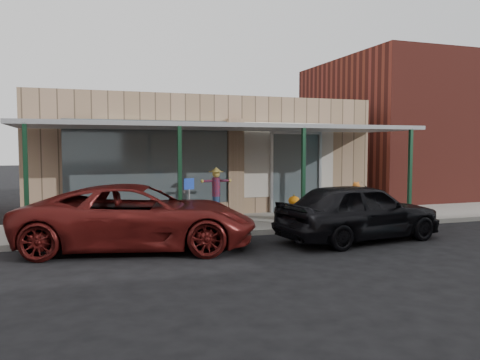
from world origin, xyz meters
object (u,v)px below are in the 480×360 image
object	(u,v)px
barrel_scarecrow	(216,202)
handicap_sign	(189,197)
barrel_pumpkin	(294,211)
parked_sedan	(359,211)
car_maroon	(139,217)

from	to	relation	value
barrel_scarecrow	handicap_sign	distance (m)	2.14
barrel_scarecrow	barrel_pumpkin	bearing A→B (deg)	-38.12
barrel_scarecrow	handicap_sign	size ratio (longest dim) A/B	1.15
barrel_pumpkin	barrel_scarecrow	bearing A→B (deg)	163.24
barrel_scarecrow	barrel_pumpkin	size ratio (longest dim) A/B	2.08
barrel_pumpkin	parked_sedan	world-z (taller)	parked_sedan
car_maroon	barrel_scarecrow	bearing A→B (deg)	-30.85
barrel_pumpkin	car_maroon	world-z (taller)	car_maroon
barrel_pumpkin	handicap_sign	size ratio (longest dim) A/B	0.55
handicap_sign	parked_sedan	size ratio (longest dim) A/B	0.31
parked_sedan	car_maroon	size ratio (longest dim) A/B	0.85
barrel_pumpkin	parked_sedan	size ratio (longest dim) A/B	0.17
car_maroon	parked_sedan	bearing A→B (deg)	-85.03
parked_sedan	car_maroon	bearing A→B (deg)	72.98
handicap_sign	parked_sedan	bearing A→B (deg)	-40.46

